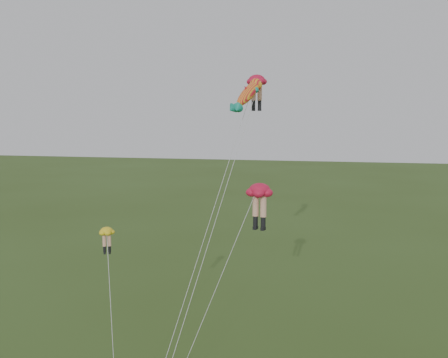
# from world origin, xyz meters

# --- Properties ---
(legs_kite_red_high) EXTENTS (5.22, 12.15, 18.81)m
(legs_kite_red_high) POSITION_xyz_m (3.73, 9.41, 17.97)
(legs_kite_red_high) COLOR red
(legs_kite_red_high) RESTS_ON ground
(legs_kite_red_mid) EXTENTS (5.54, 5.13, 12.05)m
(legs_kite_red_mid) POSITION_xyz_m (4.85, 3.49, 11.31)
(legs_kite_red_mid) COLOR red
(legs_kite_red_mid) RESTS_ON ground
(legs_kite_yellow) EXTENTS (2.08, 3.11, 9.73)m
(legs_kite_yellow) POSITION_xyz_m (-3.32, 0.19, 8.91)
(legs_kite_yellow) COLOR yellow
(legs_kite_yellow) RESTS_ON ground
(fish_kite) EXTENTS (4.57, 11.63, 18.71)m
(fish_kite) POSITION_xyz_m (3.55, 7.56, 17.38)
(fish_kite) COLOR #F2A81E
(fish_kite) RESTS_ON ground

